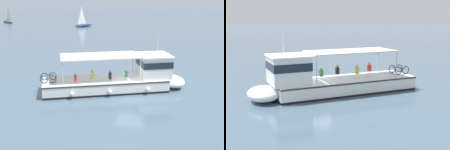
{
  "view_description": "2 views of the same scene",
  "coord_description": "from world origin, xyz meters",
  "views": [
    {
      "loc": [
        -23.63,
        -4.0,
        8.67
      ],
      "look_at": [
        0.52,
        1.82,
        1.4
      ],
      "focal_mm": 47.13,
      "sensor_mm": 36.0,
      "label": 1
    },
    {
      "loc": [
        23.16,
        1.54,
        5.82
      ],
      "look_at": [
        0.52,
        1.82,
        1.4
      ],
      "focal_mm": 49.16,
      "sensor_mm": 36.0,
      "label": 2
    }
  ],
  "objects": [
    {
      "name": "ground_plane",
      "position": [
        0.0,
        0.0,
        0.0
      ],
      "size": [
        400.0,
        400.0,
        0.0
      ],
      "primitive_type": "plane",
      "color": "slate"
    },
    {
      "name": "ferry_main",
      "position": [
        0.92,
        0.88,
        1.02
      ],
      "size": [
        7.9,
        12.89,
        5.32
      ],
      "color": "white",
      "rests_on": "ground"
    }
  ]
}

